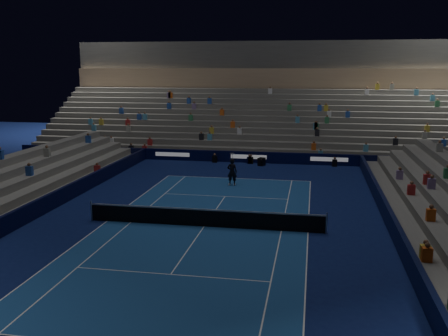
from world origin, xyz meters
The scene contains 9 objects.
ground centered at (0.00, 0.00, 0.00)m, with size 90.00×90.00×0.00m, color #0C174C.
court_surface centered at (0.00, 0.00, 0.01)m, with size 10.97×23.77×0.01m, color navy.
sponsor_barrier_far centered at (0.00, 18.50, 0.50)m, with size 44.00×0.25×1.00m, color black.
sponsor_barrier_east centered at (9.70, 0.00, 0.50)m, with size 0.25×37.00×1.00m, color black.
sponsor_barrier_west centered at (-9.70, 0.00, 0.50)m, with size 0.25×37.00×1.00m, color black.
grandstand_main centered at (0.00, 27.90, 3.38)m, with size 44.00×15.20×11.20m.
tennis_net centered at (0.00, 0.00, 0.50)m, with size 12.90×0.10×1.10m.
tennis_player centered at (-0.07, 9.69, 0.97)m, with size 0.71×0.47×1.95m, color black.
broadcast_camera centered at (1.26, 17.32, 0.34)m, with size 0.68×1.05×0.67m.
Camera 1 is at (5.57, -24.96, 8.39)m, focal length 40.11 mm.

